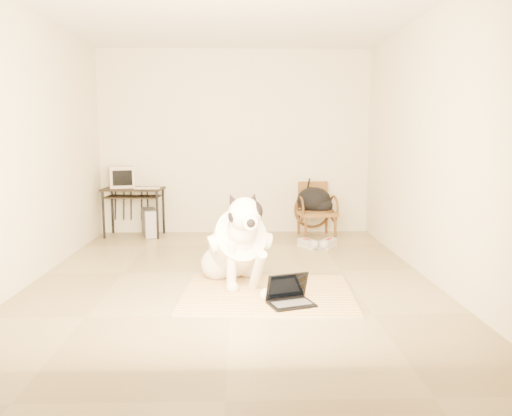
{
  "coord_description": "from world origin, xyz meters",
  "views": [
    {
      "loc": [
        0.1,
        -5.22,
        1.46
      ],
      "look_at": [
        0.23,
        -0.46,
        0.76
      ],
      "focal_mm": 35.0,
      "sensor_mm": 36.0,
      "label": 1
    }
  ],
  "objects_px": {
    "laptop": "(290,297)",
    "crt_monitor": "(122,177)",
    "backpack": "(315,201)",
    "computer_desk": "(133,195)",
    "rattan_chair": "(316,209)",
    "dog": "(237,246)",
    "pc_tower": "(150,223)"
  },
  "relations": [
    {
      "from": "laptop",
      "to": "computer_desk",
      "type": "xyz_separation_m",
      "value": [
        -1.97,
        3.06,
        0.52
      ]
    },
    {
      "from": "rattan_chair",
      "to": "backpack",
      "type": "xyz_separation_m",
      "value": [
        -0.02,
        -0.04,
        0.13
      ]
    },
    {
      "from": "crt_monitor",
      "to": "backpack",
      "type": "xyz_separation_m",
      "value": [
        2.8,
        -0.19,
        -0.33
      ]
    },
    {
      "from": "pc_tower",
      "to": "rattan_chair",
      "type": "xyz_separation_m",
      "value": [
        2.41,
        -0.05,
        0.19
      ]
    },
    {
      "from": "dog",
      "to": "pc_tower",
      "type": "relative_size",
      "value": 2.75
    },
    {
      "from": "crt_monitor",
      "to": "pc_tower",
      "type": "height_order",
      "value": "crt_monitor"
    },
    {
      "from": "laptop",
      "to": "pc_tower",
      "type": "xyz_separation_m",
      "value": [
        -1.74,
        3.04,
        0.12
      ]
    },
    {
      "from": "dog",
      "to": "rattan_chair",
      "type": "relative_size",
      "value": 1.64
    },
    {
      "from": "laptop",
      "to": "backpack",
      "type": "bearing_deg",
      "value": 77.54
    },
    {
      "from": "computer_desk",
      "to": "backpack",
      "type": "xyz_separation_m",
      "value": [
        2.62,
        -0.12,
        -0.08
      ]
    },
    {
      "from": "laptop",
      "to": "backpack",
      "type": "xyz_separation_m",
      "value": [
        0.65,
        2.94,
        0.44
      ]
    },
    {
      "from": "laptop",
      "to": "crt_monitor",
      "type": "height_order",
      "value": "crt_monitor"
    },
    {
      "from": "computer_desk",
      "to": "rattan_chair",
      "type": "height_order",
      "value": "rattan_chair"
    },
    {
      "from": "laptop",
      "to": "crt_monitor",
      "type": "xyz_separation_m",
      "value": [
        -2.15,
        3.13,
        0.78
      ]
    },
    {
      "from": "rattan_chair",
      "to": "backpack",
      "type": "relative_size",
      "value": 1.54
    },
    {
      "from": "computer_desk",
      "to": "crt_monitor",
      "type": "relative_size",
      "value": 2.06
    },
    {
      "from": "crt_monitor",
      "to": "rattan_chair",
      "type": "distance_m",
      "value": 2.85
    },
    {
      "from": "pc_tower",
      "to": "crt_monitor",
      "type": "bearing_deg",
      "value": 166.98
    },
    {
      "from": "crt_monitor",
      "to": "backpack",
      "type": "distance_m",
      "value": 2.82
    },
    {
      "from": "dog",
      "to": "pc_tower",
      "type": "distance_m",
      "value": 2.71
    },
    {
      "from": "computer_desk",
      "to": "crt_monitor",
      "type": "bearing_deg",
      "value": 159.51
    },
    {
      "from": "pc_tower",
      "to": "rattan_chair",
      "type": "relative_size",
      "value": 0.6
    },
    {
      "from": "computer_desk",
      "to": "pc_tower",
      "type": "distance_m",
      "value": 0.46
    },
    {
      "from": "crt_monitor",
      "to": "rattan_chair",
      "type": "relative_size",
      "value": 0.54
    },
    {
      "from": "computer_desk",
      "to": "pc_tower",
      "type": "bearing_deg",
      "value": -6.89
    },
    {
      "from": "computer_desk",
      "to": "rattan_chair",
      "type": "bearing_deg",
      "value": -1.63
    },
    {
      "from": "dog",
      "to": "backpack",
      "type": "bearing_deg",
      "value": 64.23
    },
    {
      "from": "dog",
      "to": "backpack",
      "type": "distance_m",
      "value": 2.55
    },
    {
      "from": "computer_desk",
      "to": "pc_tower",
      "type": "relative_size",
      "value": 1.88
    },
    {
      "from": "pc_tower",
      "to": "backpack",
      "type": "xyz_separation_m",
      "value": [
        2.39,
        -0.09,
        0.32
      ]
    },
    {
      "from": "crt_monitor",
      "to": "backpack",
      "type": "height_order",
      "value": "crt_monitor"
    },
    {
      "from": "pc_tower",
      "to": "backpack",
      "type": "height_order",
      "value": "backpack"
    }
  ]
}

